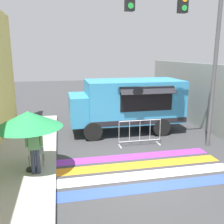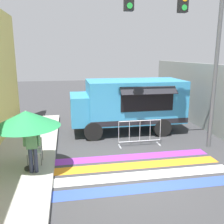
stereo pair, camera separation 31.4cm
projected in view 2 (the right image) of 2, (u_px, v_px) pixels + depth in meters
ground_plane at (136, 173)px, 8.25m from camera, size 60.00×60.00×0.00m
concrete_wall_right at (221, 102)px, 11.59m from camera, size 0.20×16.00×3.37m
crosswalk_painted at (135, 170)px, 8.44m from camera, size 6.40×2.84×0.01m
food_truck at (126, 102)px, 12.39m from camera, size 5.51×2.80×2.60m
traffic_signal_pole at (185, 27)px, 9.25m from camera, size 4.66×0.29×6.74m
patio_umbrella at (26, 119)px, 7.81m from camera, size 2.12×2.12×1.97m
folding_chair at (35, 148)px, 8.61m from camera, size 0.47×0.47×0.86m
vendor_person at (32, 143)px, 7.76m from camera, size 0.53×0.23×1.73m
barricade_front at (140, 133)px, 10.62m from camera, size 1.86×0.44×1.13m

